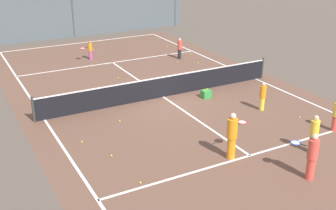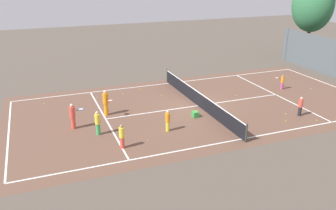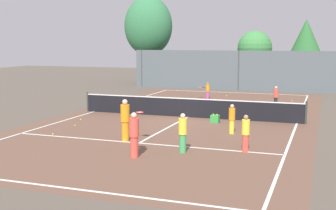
% 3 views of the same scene
% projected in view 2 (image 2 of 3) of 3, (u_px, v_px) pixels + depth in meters
% --- Properties ---
extents(ground_plane, '(80.00, 80.00, 0.00)m').
position_uv_depth(ground_plane, '(198.00, 106.00, 24.34)').
color(ground_plane, brown).
extents(court_surface, '(13.00, 25.00, 0.01)m').
position_uv_depth(court_surface, '(198.00, 106.00, 24.34)').
color(court_surface, brown).
rests_on(court_surface, ground_plane).
extents(tennis_net, '(11.90, 0.10, 1.10)m').
position_uv_depth(tennis_net, '(198.00, 99.00, 24.16)').
color(tennis_net, '#333833').
rests_on(tennis_net, ground_plane).
extents(tree_1, '(4.57, 3.80, 8.10)m').
position_uv_depth(tree_1, '(313.00, 5.00, 36.23)').
color(tree_1, brown).
rests_on(tree_1, ground_plane).
extents(player_0, '(0.27, 0.27, 1.26)m').
position_uv_depth(player_0, '(300.00, 106.00, 22.48)').
color(player_0, '#232328').
rests_on(player_0, ground_plane).
extents(player_1, '(0.30, 0.30, 1.41)m').
position_uv_depth(player_1, '(98.00, 123.00, 19.86)').
color(player_1, '#3FA559').
rests_on(player_1, ground_plane).
extents(player_2, '(0.83, 0.49, 1.15)m').
position_uv_depth(player_2, '(282.00, 82.00, 27.53)').
color(player_2, '#D14799').
rests_on(player_2, ground_plane).
extents(player_3, '(0.29, 0.29, 1.34)m').
position_uv_depth(player_3, '(122.00, 136.00, 18.35)').
color(player_3, '#E54C3F').
rests_on(player_3, ground_plane).
extents(player_4, '(0.59, 0.91, 1.55)m').
position_uv_depth(player_4, '(73.00, 116.00, 20.60)').
color(player_4, '#E54C3F').
rests_on(player_4, ground_plane).
extents(player_5, '(0.27, 0.27, 1.27)m').
position_uv_depth(player_5, '(168.00, 121.00, 20.33)').
color(player_5, yellow).
rests_on(player_5, ground_plane).
extents(player_6, '(0.93, 0.57, 1.66)m').
position_uv_depth(player_6, '(106.00, 102.00, 22.52)').
color(player_6, orange).
rests_on(player_6, ground_plane).
extents(ball_crate, '(0.41, 0.36, 0.43)m').
position_uv_depth(ball_crate, '(195.00, 114.00, 22.44)').
color(ball_crate, green).
rests_on(ball_crate, ground_plane).
extents(tennis_ball_0, '(0.07, 0.07, 0.07)m').
position_uv_depth(tennis_ball_0, '(286.00, 121.00, 21.83)').
color(tennis_ball_0, '#CCE533').
rests_on(tennis_ball_0, ground_plane).
extents(tennis_ball_1, '(0.07, 0.07, 0.07)m').
position_uv_depth(tennis_ball_1, '(148.00, 140.00, 19.35)').
color(tennis_ball_1, '#CCE533').
rests_on(tennis_ball_1, ground_plane).
extents(tennis_ball_2, '(0.07, 0.07, 0.07)m').
position_uv_depth(tennis_ball_2, '(44.00, 103.00, 24.67)').
color(tennis_ball_2, '#CCE533').
rests_on(tennis_ball_2, ground_plane).
extents(tennis_ball_3, '(0.07, 0.07, 0.07)m').
position_uv_depth(tennis_ball_3, '(161.00, 95.00, 26.27)').
color(tennis_ball_3, '#CCE533').
rests_on(tennis_ball_3, ground_plane).
extents(tennis_ball_5, '(0.07, 0.07, 0.07)m').
position_uv_depth(tennis_ball_5, '(97.00, 98.00, 25.77)').
color(tennis_ball_5, '#CCE533').
rests_on(tennis_ball_5, ground_plane).
extents(tennis_ball_6, '(0.07, 0.07, 0.07)m').
position_uv_depth(tennis_ball_6, '(236.00, 95.00, 26.24)').
color(tennis_ball_6, '#CCE533').
rests_on(tennis_ball_6, ground_plane).
extents(tennis_ball_7, '(0.07, 0.07, 0.07)m').
position_uv_depth(tennis_ball_7, '(140.00, 89.00, 27.59)').
color(tennis_ball_7, '#CCE533').
rests_on(tennis_ball_7, ground_plane).
extents(tennis_ball_8, '(0.07, 0.07, 0.07)m').
position_uv_depth(tennis_ball_8, '(286.00, 114.00, 22.92)').
color(tennis_ball_8, '#CCE533').
rests_on(tennis_ball_8, ground_plane).
extents(tennis_ball_9, '(0.07, 0.07, 0.07)m').
position_uv_depth(tennis_ball_9, '(123.00, 94.00, 26.59)').
color(tennis_ball_9, '#CCE533').
rests_on(tennis_ball_9, ground_plane).
extents(tennis_ball_10, '(0.07, 0.07, 0.07)m').
position_uv_depth(tennis_ball_10, '(311.00, 89.00, 27.65)').
color(tennis_ball_10, '#CCE533').
rests_on(tennis_ball_10, ground_plane).
extents(tennis_ball_11, '(0.07, 0.07, 0.07)m').
position_uv_depth(tennis_ball_11, '(317.00, 120.00, 21.91)').
color(tennis_ball_11, '#CCE533').
rests_on(tennis_ball_11, ground_plane).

